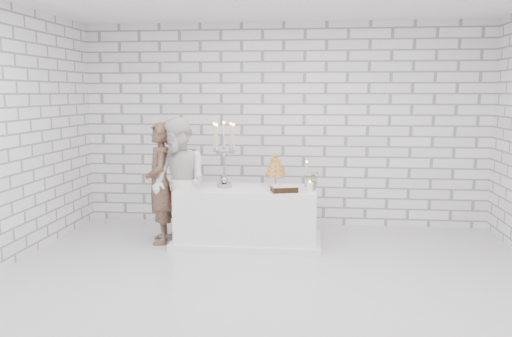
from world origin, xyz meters
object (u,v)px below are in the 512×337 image
groom (160,183)px  bride (179,183)px  candelabra (224,154)px  cake_table (247,216)px  croquembouche (275,169)px

groom → bride: 0.33m
bride → candelabra: bride is taller
groom → candelabra: size_ratio=1.85×
cake_table → candelabra: bearing=177.6°
cake_table → groom: 1.23m
croquembouche → groom: bearing=-172.8°
groom → candelabra: 0.93m
groom → candelabra: bearing=77.2°
groom → croquembouche: (1.51, 0.19, 0.18)m
bride → croquembouche: bearing=57.2°
cake_table → bride: 0.99m
croquembouche → candelabra: bearing=-168.4°
cake_table → candelabra: candelabra is taller
cake_table → candelabra: size_ratio=2.08×
groom → bride: bearing=46.7°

